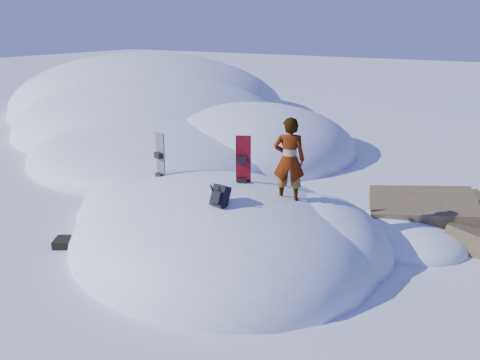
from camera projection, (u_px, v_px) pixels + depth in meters
The scene contains 9 objects.
ground at pixel (220, 246), 10.40m from camera, with size 120.00×120.00×0.00m, color white.
snow_mound at pixel (219, 240), 10.68m from camera, with size 8.00×6.00×3.00m.
snow_ridge at pixel (157, 122), 23.52m from camera, with size 21.50×18.50×6.40m.
rock_outcrop at pixel (422, 234), 10.98m from camera, with size 4.68×4.41×1.68m.
snowboard_red at pixel (243, 173), 9.96m from camera, with size 0.36×0.32×1.72m.
snowboard_dark at pixel (160, 168), 11.08m from camera, with size 0.33×0.23×1.70m.
backpack at pixel (220, 196), 8.89m from camera, with size 0.34×0.42×0.50m.
gear_pile at pixel (72, 242), 10.37m from camera, with size 0.84×0.70×0.22m.
person at pixel (289, 160), 9.29m from camera, with size 0.63×0.41×1.72m, color slate.
Camera 1 is at (5.30, -7.76, 4.71)m, focal length 35.00 mm.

